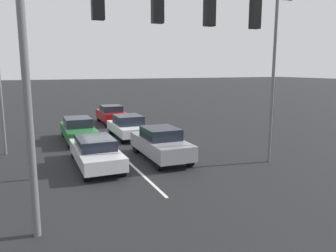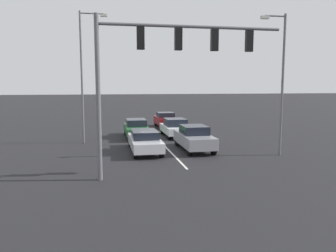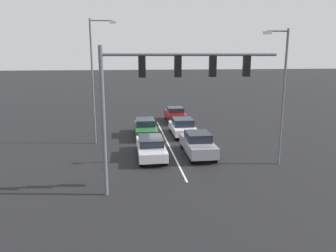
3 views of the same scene
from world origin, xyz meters
TOP-DOWN VIEW (x-y plane):
  - ground_plane at (0.00, 0.00)m, footprint 240.00×240.00m
  - lane_stripe_left_divider at (0.00, 1.90)m, footprint 0.12×15.80m
  - car_silver_midlane_front at (1.55, 5.10)m, footprint 1.75×4.76m
  - car_gray_leftlane_front at (-1.60, 5.15)m, footprint 1.75×4.44m
  - car_white_leftlane_second at (-1.55, -0.38)m, footprint 1.82×4.12m
  - car_darkgreen_midlane_second at (1.54, -0.57)m, footprint 1.71×4.66m
  - car_maroon_leftlane_third at (-1.82, -6.13)m, footprint 1.75×4.16m
  - traffic_signal_gantry at (1.43, 10.78)m, footprint 8.26×0.37m
  - street_lamp_right_shoulder at (5.28, 1.21)m, footprint 1.89×0.24m
  - street_lamp_left_shoulder at (-6.01, 7.60)m, footprint 1.53×0.24m

SIDE VIEW (x-z plane):
  - ground_plane at x=0.00m, z-range 0.00..0.00m
  - lane_stripe_left_divider at x=0.00m, z-range 0.00..0.01m
  - car_silver_midlane_front at x=1.55m, z-range 0.03..1.36m
  - car_darkgreen_midlane_second at x=1.54m, z-range 0.02..1.46m
  - car_white_leftlane_second at x=-1.55m, z-range 0.02..1.47m
  - car_maroon_leftlane_third at x=-1.82m, z-range 0.02..1.49m
  - car_gray_leftlane_front at x=-1.60m, z-range 0.01..1.58m
  - street_lamp_left_shoulder at x=-6.01m, z-range 0.56..8.64m
  - street_lamp_right_shoulder at x=5.28m, z-range 0.62..9.76m
  - traffic_signal_gantry at x=1.43m, z-range 1.78..8.82m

